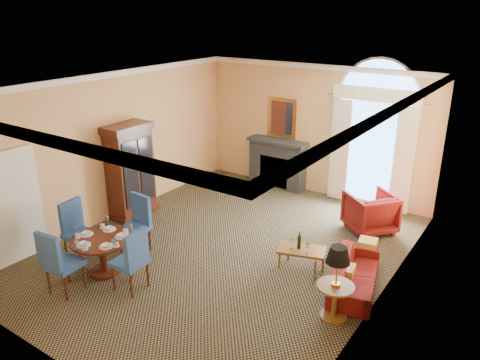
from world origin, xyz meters
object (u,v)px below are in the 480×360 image
Objects in this scene: dining_table at (103,247)px; side_table at (337,274)px; sofa at (355,273)px; armoire at (130,172)px; coffee_table at (301,250)px; armchair at (370,212)px.

dining_table is 4.05m from side_table.
side_table is at bearing 168.58° from sofa.
armoire is at bearing 124.82° from dining_table.
sofa is (3.84, 2.07, -0.26)m from dining_table.
sofa is at bearing 0.16° from armoire.
side_table is (1.05, -0.94, 0.37)m from coffee_table.
dining_table is 0.92× the size of side_table.
armoire reaches higher than side_table.
side_table is (5.32, -0.95, -0.25)m from armoire.
armchair is at bearing 100.49° from side_table.
sofa is at bearing 52.41° from armchair.
dining_table is 1.16× the size of coffee_table.
armoire is 1.77× the size of side_table.
sofa is 2.27m from armchair.
coffee_table is at bearing 77.16° from sofa.
armchair is 2.27m from coffee_table.
side_table is at bearing -59.60° from coffee_table.
armoire reaches higher than coffee_table.
armchair reaches higher than sofa.
dining_table is 4.37m from sofa.
armoire is at bearing 75.77° from sofa.
coffee_table is 0.79× the size of side_table.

